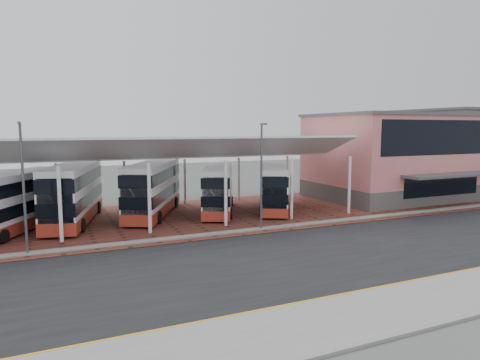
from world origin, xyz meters
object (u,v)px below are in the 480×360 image
at_px(terminal, 399,156).
at_px(bus_4, 218,189).
at_px(bus_1, 15,202).
at_px(bus_3, 153,189).
at_px(bus_5, 274,188).
at_px(bus_2, 74,194).

bearing_deg(terminal, bus_4, -179.93).
bearing_deg(terminal, bus_1, -178.74).
bearing_deg(terminal, bus_3, 177.79).
height_order(bus_4, bus_5, bus_4).
bearing_deg(bus_5, bus_1, -152.91).
xyz_separation_m(bus_3, bus_5, (10.92, -2.11, -0.27)).
distance_m(terminal, bus_2, 33.92).
relative_size(bus_3, bus_5, 1.14).
distance_m(bus_2, bus_4, 12.35).
xyz_separation_m(terminal, bus_3, (-27.26, 1.05, -2.29)).
bearing_deg(bus_2, bus_5, 9.29).
distance_m(bus_1, bus_2, 4.39).
xyz_separation_m(bus_2, bus_5, (17.50, -1.71, -0.31)).
relative_size(terminal, bus_3, 1.64).
xyz_separation_m(terminal, bus_2, (-33.84, 0.65, -2.25)).
distance_m(terminal, bus_3, 27.38).
relative_size(bus_3, bus_4, 1.10).
height_order(terminal, bus_5, terminal).
bearing_deg(bus_3, bus_4, 15.66).
height_order(terminal, bus_3, terminal).
relative_size(bus_2, bus_4, 1.15).
height_order(bus_3, bus_4, bus_3).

